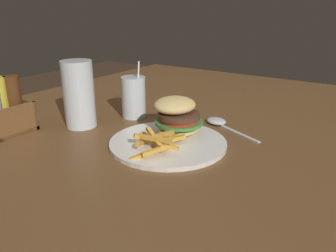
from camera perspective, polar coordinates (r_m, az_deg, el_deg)
dining_table at (r=0.95m, az=-4.34°, el=-6.65°), size 1.66×1.12×0.70m
meal_plate_near at (r=0.78m, az=0.81°, el=-0.43°), size 0.28×0.28×0.10m
beer_glass at (r=0.90m, az=-15.23°, el=5.02°), size 0.08×0.08×0.18m
juice_glass at (r=0.96m, az=-6.01°, el=4.68°), size 0.07×0.07×0.16m
spoon at (r=0.91m, az=8.71°, el=0.71°), size 0.10×0.18×0.02m
condiment_caddy at (r=0.92m, az=-26.57°, el=2.30°), size 0.12×0.09×0.14m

